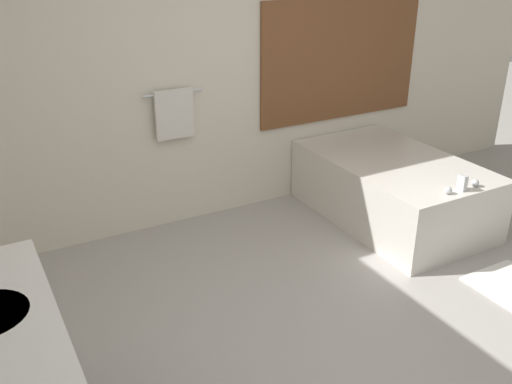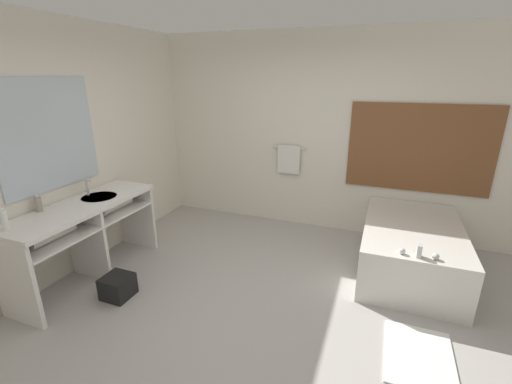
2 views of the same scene
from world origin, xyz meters
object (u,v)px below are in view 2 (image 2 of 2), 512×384
bathtub (411,246)px  soap_dispenser (38,204)px  waste_bin (118,286)px  water_bottle_1 (4,220)px

bathtub → soap_dispenser: bearing=-154.1°
bathtub → waste_bin: 3.17m
waste_bin → bathtub: bearing=30.1°
waste_bin → soap_dispenser: bearing=-172.1°
water_bottle_1 → waste_bin: water_bottle_1 is taller
soap_dispenser → waste_bin: 1.11m
waste_bin → water_bottle_1: bearing=-139.6°
bathtub → waste_bin: (-2.74, -1.59, -0.19)m
soap_dispenser → waste_bin: (0.74, 0.10, -0.82)m
water_bottle_1 → waste_bin: size_ratio=0.76×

